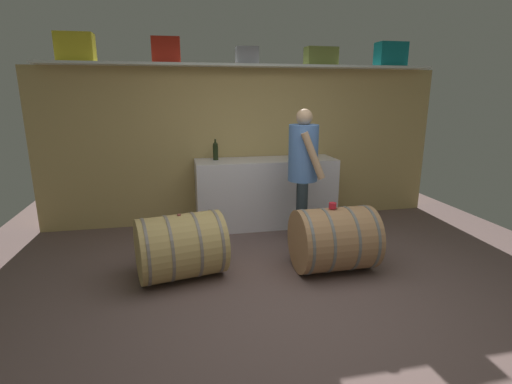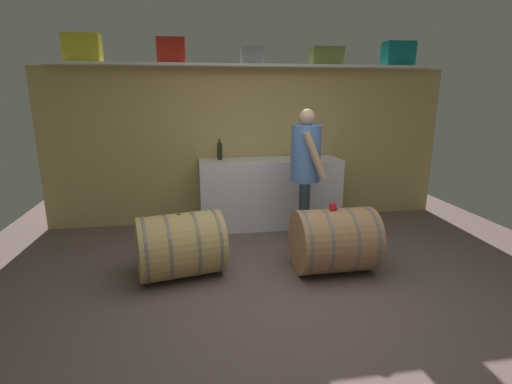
# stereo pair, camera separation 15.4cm
# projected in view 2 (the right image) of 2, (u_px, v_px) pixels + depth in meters

# --- Properties ---
(ground_plane) EXTENTS (6.78, 8.03, 0.02)m
(ground_plane) POSITION_uv_depth(u_px,v_px,m) (278.00, 273.00, 3.96)
(ground_plane) COLOR brown
(back_wall_panel) EXTENTS (5.58, 0.10, 2.12)m
(back_wall_panel) POSITION_uv_depth(u_px,v_px,m) (251.00, 146.00, 5.42)
(back_wall_panel) COLOR tan
(back_wall_panel) RESTS_ON ground
(high_shelf_board) EXTENTS (5.13, 0.40, 0.03)m
(high_shelf_board) POSITION_uv_depth(u_px,v_px,m) (252.00, 66.00, 5.01)
(high_shelf_board) COLOR silver
(high_shelf_board) RESTS_ON back_wall_panel
(toolcase_yellow) EXTENTS (0.43, 0.24, 0.33)m
(toolcase_yellow) POSITION_uv_depth(u_px,v_px,m) (83.00, 48.00, 4.64)
(toolcase_yellow) COLOR yellow
(toolcase_yellow) RESTS_ON high_shelf_board
(toolcase_red) EXTENTS (0.35, 0.19, 0.31)m
(toolcase_red) POSITION_uv_depth(u_px,v_px,m) (171.00, 50.00, 4.81)
(toolcase_red) COLOR red
(toolcase_red) RESTS_ON high_shelf_board
(toolcase_grey) EXTENTS (0.30, 0.24, 0.22)m
(toolcase_grey) POSITION_uv_depth(u_px,v_px,m) (252.00, 56.00, 4.98)
(toolcase_grey) COLOR gray
(toolcase_grey) RESTS_ON high_shelf_board
(toolcase_olive) EXTENTS (0.44, 0.22, 0.24)m
(toolcase_olive) POSITION_uv_depth(u_px,v_px,m) (327.00, 56.00, 5.14)
(toolcase_olive) COLOR olive
(toolcase_olive) RESTS_ON high_shelf_board
(toolcase_teal) EXTENTS (0.41, 0.24, 0.32)m
(toolcase_teal) POSITION_uv_depth(u_px,v_px,m) (398.00, 54.00, 5.29)
(toolcase_teal) COLOR #107479
(toolcase_teal) RESTS_ON high_shelf_board
(work_cabinet) EXTENTS (1.90, 0.56, 0.93)m
(work_cabinet) POSITION_uv_depth(u_px,v_px,m) (270.00, 193.00, 5.28)
(work_cabinet) COLOR white
(work_cabinet) RESTS_ON ground
(wine_bottle_dark) EXTENTS (0.07, 0.07, 0.28)m
(wine_bottle_dark) POSITION_uv_depth(u_px,v_px,m) (220.00, 150.00, 5.11)
(wine_bottle_dark) COLOR black
(wine_bottle_dark) RESTS_ON work_cabinet
(wine_bottle_green) EXTENTS (0.07, 0.07, 0.30)m
(wine_bottle_green) POSITION_uv_depth(u_px,v_px,m) (298.00, 150.00, 5.09)
(wine_bottle_green) COLOR #2F542C
(wine_bottle_green) RESTS_ON work_cabinet
(wine_glass) EXTENTS (0.07, 0.07, 0.14)m
(wine_glass) POSITION_uv_depth(u_px,v_px,m) (313.00, 152.00, 5.12)
(wine_glass) COLOR white
(wine_glass) RESTS_ON work_cabinet
(wine_barrel_near) EXTENTS (0.81, 0.67, 0.67)m
(wine_barrel_near) POSITION_uv_depth(u_px,v_px,m) (334.00, 240.00, 3.92)
(wine_barrel_near) COLOR #AB7C52
(wine_barrel_near) RESTS_ON ground
(wine_barrel_far) EXTENTS (0.93, 0.79, 0.66)m
(wine_barrel_far) POSITION_uv_depth(u_px,v_px,m) (180.00, 245.00, 3.81)
(wine_barrel_far) COLOR tan
(wine_barrel_far) RESTS_ON ground
(tasting_cup) EXTENTS (0.07, 0.07, 0.06)m
(tasting_cup) POSITION_uv_depth(u_px,v_px,m) (333.00, 207.00, 3.83)
(tasting_cup) COLOR red
(tasting_cup) RESTS_ON wine_barrel_near
(winemaker_pouring) EXTENTS (0.46, 0.53, 1.62)m
(winemaker_pouring) POSITION_uv_depth(u_px,v_px,m) (306.00, 164.00, 4.47)
(winemaker_pouring) COLOR #28343C
(winemaker_pouring) RESTS_ON ground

